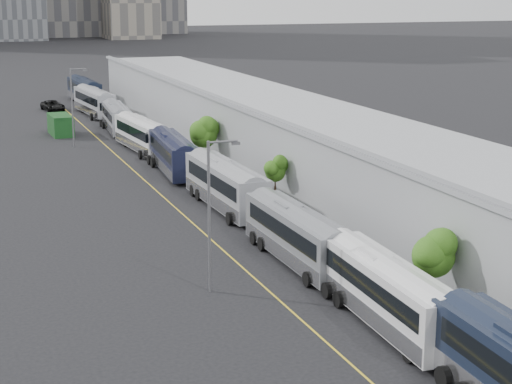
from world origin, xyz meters
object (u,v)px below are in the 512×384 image
suv (53,106)px  bus_7 (117,120)px  bus_2 (387,298)px  shipping_container (61,125)px  bus_5 (173,157)px  bus_4 (226,189)px  bus_8 (95,104)px  bus_3 (297,240)px  bus_6 (142,137)px  street_lamp_near (212,206)px  street_lamp_far (74,102)px  bus_9 (84,93)px

suv → bus_7: bearing=-85.9°
suv → bus_2: bearing=-95.2°
shipping_container → bus_5: bearing=-76.7°
bus_4 → suv: bearing=93.9°
bus_4 → bus_8: (-0.72, 57.42, -0.04)m
bus_3 → bus_6: bus_3 is taller
street_lamp_near → bus_5: bearing=78.9°
street_lamp_far → shipping_container: (-0.43, 8.88, -3.95)m
bus_3 → shipping_container: 57.76m
bus_6 → bus_8: (-0.07, 29.57, 0.07)m
bus_2 → street_lamp_near: (-7.22, 8.47, 3.75)m
bus_7 → shipping_container: size_ratio=2.24×
bus_2 → bus_8: (-0.87, 84.49, 0.05)m
bus_3 → bus_5: bus_5 is taller
bus_7 → suv: (-5.14, 22.39, -0.73)m
bus_4 → bus_9: size_ratio=1.01×
bus_7 → bus_3: bearing=-85.0°
shipping_container → suv: 22.51m
bus_5 → shipping_container: size_ratio=2.38×
bus_3 → bus_7: size_ratio=1.05×
bus_4 → bus_8: size_ratio=1.02×
bus_2 → bus_5: (-0.57, 42.34, 0.00)m
bus_3 → street_lamp_far: size_ratio=1.43×
bus_2 → bus_3: bearing=93.4°
street_lamp_far → bus_9: bearing=79.0°
street_lamp_near → shipping_container: bearing=90.6°
bus_4 → bus_3: bearing=-91.6°
bus_5 → street_lamp_far: bearing=115.2°
bus_3 → suv: size_ratio=2.35×
bus_9 → street_lamp_near: street_lamp_near is taller
bus_5 → street_lamp_near: size_ratio=1.41×
bus_2 → bus_5: bearing=92.9°
bus_5 → bus_6: bus_5 is taller
bus_7 → bus_8: bearing=94.8°
bus_9 → suv: size_ratio=2.47×
bus_2 → bus_7: (-0.78, 69.07, -0.09)m
suv → bus_8: bearing=-62.9°
bus_2 → street_lamp_far: 60.73m
bus_3 → bus_9: (0.22, 86.58, 0.08)m
bus_7 → bus_8: (-0.09, 15.42, 0.14)m
bus_9 → bus_4: bearing=-92.7°
bus_2 → bus_9: size_ratio=0.95×
bus_5 → bus_8: (-0.31, 42.14, 0.05)m
bus_2 → suv: (-5.92, 91.46, -0.83)m
bus_6 → bus_8: size_ratio=0.96×
bus_8 → bus_3: bearing=-94.5°
street_lamp_near → shipping_container: size_ratio=1.69×
bus_3 → shipping_container: (-7.63, 57.25, -0.32)m
bus_9 → street_lamp_near: (-7.19, -89.90, 3.67)m
bus_2 → bus_4: bus_4 is taller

